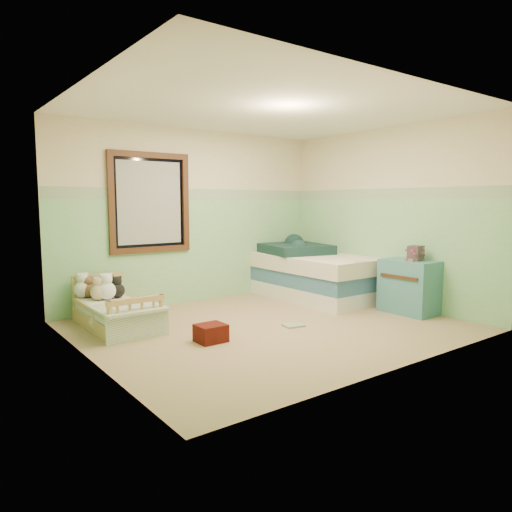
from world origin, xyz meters
TOP-DOWN VIEW (x-y plane):
  - floor at (0.00, 0.00)m, footprint 4.20×3.60m
  - ceiling at (0.00, 0.00)m, footprint 4.20×3.60m
  - wall_back at (0.00, 1.80)m, footprint 4.20×0.04m
  - wall_front at (0.00, -1.80)m, footprint 4.20×0.04m
  - wall_left at (-2.10, 0.00)m, footprint 0.04×3.60m
  - wall_right at (2.10, 0.00)m, footprint 0.04×3.60m
  - wainscot_mint at (0.00, 1.79)m, footprint 4.20×0.01m
  - border_strip at (0.00, 1.79)m, footprint 4.20×0.01m
  - window_frame at (-0.70, 1.76)m, footprint 1.16×0.06m
  - window_blinds at (-0.70, 1.77)m, footprint 0.92×0.01m
  - toddler_bed_frame at (-1.49, 1.05)m, footprint 0.64×1.29m
  - toddler_mattress at (-1.49, 1.05)m, footprint 0.59×1.23m
  - patchwork_quilt at (-1.49, 0.65)m, footprint 0.70×0.64m
  - plush_bed_brown at (-1.64, 1.55)m, footprint 0.18×0.18m
  - plush_bed_white at (-1.44, 1.55)m, footprint 0.20×0.20m
  - plush_bed_tan at (-1.59, 1.33)m, footprint 0.20×0.20m
  - plush_bed_dark at (-1.36, 1.33)m, footprint 0.18×0.18m
  - plush_floor_cream at (-1.64, 0.57)m, footprint 0.23×0.23m
  - plush_floor_tan at (-1.72, 0.95)m, footprint 0.21×0.21m
  - twin_bed_frame at (1.55, 0.97)m, footprint 1.08×2.16m
  - twin_boxspring at (1.55, 0.97)m, footprint 1.08×2.16m
  - twin_mattress at (1.55, 0.97)m, footprint 1.12×2.20m
  - teal_blanket at (1.50, 1.27)m, footprint 1.09×1.13m
  - dresser at (1.87, -0.58)m, footprint 0.44×0.70m
  - book_stack at (1.87, -0.66)m, footprint 0.22×0.18m
  - red_pillow at (-0.90, -0.12)m, footprint 0.30×0.26m
  - floor_book at (0.21, -0.18)m, footprint 0.27×0.22m
  - extra_plush_0 at (-1.69, 1.59)m, footprint 0.21×0.21m
  - extra_plush_1 at (-1.50, 1.30)m, footprint 0.22×0.22m
  - extra_plush_2 at (-1.50, 1.47)m, footprint 0.16×0.16m
  - extra_plush_3 at (-1.40, 1.45)m, footprint 0.19×0.19m

SIDE VIEW (x-z plane):
  - floor at x=0.00m, z-range -0.02..0.00m
  - floor_book at x=0.21m, z-range 0.00..0.02m
  - toddler_bed_frame at x=-1.49m, z-range 0.00..0.17m
  - red_pillow at x=-0.90m, z-range 0.00..0.19m
  - plush_floor_tan at x=-1.72m, z-range 0.00..0.21m
  - twin_bed_frame at x=1.55m, z-range 0.00..0.22m
  - plush_floor_cream at x=-1.64m, z-range 0.00..0.23m
  - toddler_mattress at x=-1.49m, z-range 0.17..0.29m
  - patchwork_quilt at x=-1.49m, z-range 0.29..0.32m
  - twin_boxspring at x=1.55m, z-range 0.22..0.44m
  - dresser at x=1.87m, z-range 0.00..0.70m
  - extra_plush_2 at x=-1.50m, z-range 0.29..0.45m
  - plush_bed_brown at x=-1.64m, z-range 0.29..0.47m
  - plush_bed_dark at x=-1.36m, z-range 0.29..0.47m
  - extra_plush_3 at x=-1.40m, z-range 0.29..0.47m
  - plush_bed_tan at x=-1.59m, z-range 0.29..0.48m
  - plush_bed_white at x=-1.44m, z-range 0.29..0.48m
  - extra_plush_0 at x=-1.69m, z-range 0.29..0.50m
  - extra_plush_1 at x=-1.50m, z-range 0.29..0.50m
  - twin_mattress at x=1.55m, z-range 0.44..0.66m
  - teal_blanket at x=1.50m, z-range 0.66..0.80m
  - wainscot_mint at x=0.00m, z-range 0.00..1.50m
  - book_stack at x=1.87m, z-range 0.70..0.90m
  - wall_back at x=0.00m, z-range 0.00..2.50m
  - wall_front at x=0.00m, z-range 0.00..2.50m
  - wall_left at x=-2.10m, z-range 0.00..2.50m
  - wall_right at x=2.10m, z-range 0.00..2.50m
  - window_blinds at x=-0.70m, z-range 0.89..2.01m
  - window_frame at x=-0.70m, z-range 0.77..2.13m
  - border_strip at x=0.00m, z-range 1.50..1.65m
  - ceiling at x=0.00m, z-range 2.50..2.52m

